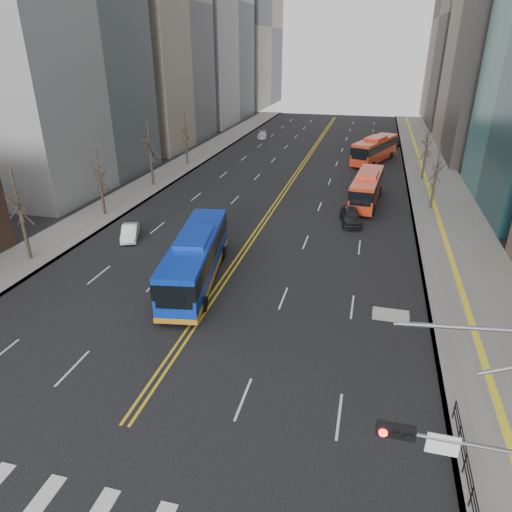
% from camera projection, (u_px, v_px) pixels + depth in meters
% --- Properties ---
extents(sidewalk_right, '(7.00, 130.00, 0.15)m').
position_uv_depth(sidewalk_right, '(440.00, 196.00, 51.71)').
color(sidewalk_right, gray).
rests_on(sidewalk_right, ground).
extents(sidewalk_left, '(5.00, 130.00, 0.15)m').
position_uv_depth(sidewalk_left, '(164.00, 176.00, 59.32)').
color(sidewalk_left, gray).
rests_on(sidewalk_left, ground).
extents(centerline, '(0.55, 100.00, 0.01)m').
position_uv_depth(centerline, '(301.00, 166.00, 64.45)').
color(centerline, gold).
rests_on(centerline, ground).
extents(signal_mast, '(5.37, 0.37, 9.39)m').
position_uv_depth(signal_mast, '(496.00, 467.00, 12.70)').
color(signal_mast, slate).
rests_on(signal_mast, ground).
extents(pedestrian_railing, '(0.06, 6.06, 1.02)m').
position_uv_depth(pedestrian_railing, '(465.00, 460.00, 17.80)').
color(pedestrian_railing, black).
rests_on(pedestrian_railing, sidewalk_right).
extents(street_trees, '(35.20, 47.20, 7.60)m').
position_uv_depth(street_trees, '(201.00, 162.00, 46.03)').
color(street_trees, '#2E221C').
rests_on(street_trees, ground).
extents(blue_bus, '(4.69, 12.85, 3.65)m').
position_uv_depth(blue_bus, '(196.00, 257.00, 32.33)').
color(blue_bus, '#0C31B6').
rests_on(blue_bus, ground).
extents(red_bus_near, '(3.35, 10.74, 3.37)m').
position_uv_depth(red_bus_near, '(367.00, 186.00, 48.66)').
color(red_bus_near, red).
rests_on(red_bus_near, ground).
extents(red_bus_far, '(6.45, 11.80, 3.66)m').
position_uv_depth(red_bus_far, '(375.00, 148.00, 66.07)').
color(red_bus_far, red).
rests_on(red_bus_far, ground).
extents(car_white, '(2.62, 3.94, 1.23)m').
position_uv_depth(car_white, '(130.00, 232.00, 40.09)').
color(car_white, white).
rests_on(car_white, ground).
extents(car_dark_mid, '(2.56, 4.72, 1.53)m').
position_uv_depth(car_dark_mid, '(351.00, 216.00, 43.52)').
color(car_dark_mid, black).
rests_on(car_dark_mid, ground).
extents(car_silver, '(2.40, 4.34, 1.19)m').
position_uv_depth(car_silver, '(262.00, 135.00, 83.89)').
color(car_silver, '#AFAEB4').
rests_on(car_silver, ground).
extents(car_dark_far, '(3.36, 5.05, 1.29)m').
position_uv_depth(car_dark_far, '(391.00, 143.00, 76.65)').
color(car_dark_far, black).
rests_on(car_dark_far, ground).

